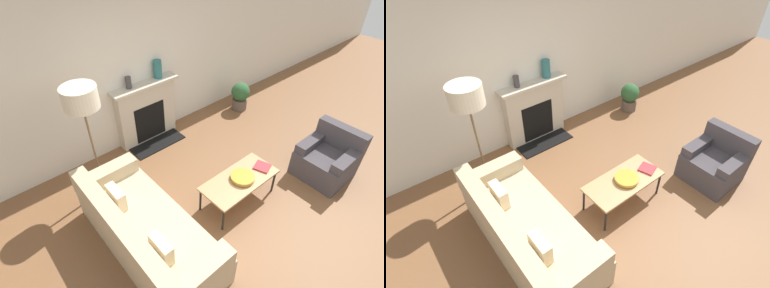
% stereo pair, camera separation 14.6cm
% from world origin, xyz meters
% --- Properties ---
extents(ground_plane, '(18.00, 18.00, 0.00)m').
position_xyz_m(ground_plane, '(0.00, 0.00, 0.00)').
color(ground_plane, brown).
extents(wall_back, '(18.00, 0.06, 2.90)m').
position_xyz_m(wall_back, '(0.00, 2.57, 1.45)').
color(wall_back, silver).
rests_on(wall_back, ground_plane).
extents(fireplace, '(1.25, 0.59, 1.13)m').
position_xyz_m(fireplace, '(0.19, 2.43, 0.55)').
color(fireplace, beige).
rests_on(fireplace, ground_plane).
extents(couch, '(0.92, 2.12, 0.81)m').
position_xyz_m(couch, '(-1.17, 0.50, 0.31)').
color(couch, tan).
rests_on(couch, ground_plane).
extents(armchair_near, '(0.79, 0.78, 0.80)m').
position_xyz_m(armchair_near, '(1.81, -0.25, 0.30)').
color(armchair_near, '#423D42').
rests_on(armchair_near, ground_plane).
extents(coffee_table, '(1.16, 0.53, 0.44)m').
position_xyz_m(coffee_table, '(0.29, 0.28, 0.41)').
color(coffee_table, tan).
rests_on(coffee_table, ground_plane).
extents(bowl, '(0.34, 0.34, 0.06)m').
position_xyz_m(bowl, '(0.32, 0.25, 0.48)').
color(bowl, '#BC8E2D').
rests_on(bowl, coffee_table).
extents(book, '(0.27, 0.28, 0.02)m').
position_xyz_m(book, '(0.72, 0.22, 0.45)').
color(book, '#9E2D33').
rests_on(book, coffee_table).
extents(floor_lamp, '(0.45, 0.45, 1.78)m').
position_xyz_m(floor_lamp, '(-1.12, 1.77, 1.50)').
color(floor_lamp, brown).
rests_on(floor_lamp, ground_plane).
extents(mantel_vase_left, '(0.10, 0.10, 0.20)m').
position_xyz_m(mantel_vase_left, '(-0.09, 2.44, 1.23)').
color(mantel_vase_left, '#3D383D').
rests_on(mantel_vase_left, fireplace).
extents(mantel_vase_center_left, '(0.14, 0.14, 0.31)m').
position_xyz_m(mantel_vase_center_left, '(0.50, 2.44, 1.29)').
color(mantel_vase_center_left, '#28666B').
rests_on(mantel_vase_center_left, fireplace).
extents(potted_plant, '(0.38, 0.38, 0.60)m').
position_xyz_m(potted_plant, '(2.25, 2.02, 0.32)').
color(potted_plant, brown).
rests_on(potted_plant, ground_plane).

